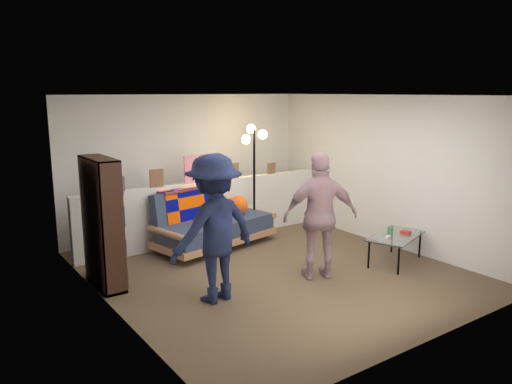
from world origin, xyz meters
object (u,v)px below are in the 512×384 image
Objects in this scene: floor_lamp at (254,158)px; futon_sofa at (213,222)px; person_left at (214,229)px; person_right at (321,216)px; bookshelf at (103,227)px; coffee_table at (396,237)px.

futon_sofa is at bearing -171.66° from floor_lamp.
person_left reaches higher than person_right.
bookshelf is 0.98× the size of person_right.
floor_lamp reaches higher than coffee_table.
coffee_table is 2.87m from person_left.
coffee_table is at bearing -22.54° from bookshelf.
coffee_table is 1.39m from person_right.
person_left is at bearing -134.33° from floor_lamp.
person_left is at bearing 172.47° from coffee_table.
floor_lamp is at bearing 110.52° from coffee_table.
floor_lamp is at bearing -75.14° from person_right.
futon_sofa is at bearing -51.42° from person_right.
floor_lamp is 2.25m from person_right.
person_right is at bearing -77.34° from futon_sofa.
futon_sofa is 1.92× the size of coffee_table.
person_right is at bearing 166.44° from person_left.
person_left is at bearing -119.71° from futon_sofa.
coffee_table is at bearing -162.57° from person_right.
person_left is 1.04× the size of person_right.
coffee_table is 0.58× the size of floor_lamp.
person_left is (-2.81, 0.37, 0.50)m from coffee_table.
person_left reaches higher than futon_sofa.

